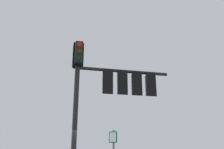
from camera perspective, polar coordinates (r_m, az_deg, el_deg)
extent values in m
cylinder|color=black|center=(9.15, -9.11, -10.93)|extent=(0.20, 0.20, 5.79)
cylinder|color=black|center=(9.96, 2.97, 0.79)|extent=(0.91, 3.93, 0.14)
cube|color=black|center=(10.09, -8.51, 4.04)|extent=(0.35, 0.35, 0.90)
cube|color=black|center=(9.93, -8.43, 4.40)|extent=(0.12, 0.44, 1.04)
cylinder|color=red|center=(10.36, -8.52, 5.25)|extent=(0.07, 0.20, 0.20)
cylinder|color=#3C2703|center=(10.24, -8.60, 3.71)|extent=(0.07, 0.20, 0.20)
cylinder|color=black|center=(10.14, -8.67, 2.13)|extent=(0.07, 0.20, 0.20)
cube|color=black|center=(9.54, -8.19, 5.35)|extent=(0.35, 0.35, 0.90)
cube|color=black|center=(9.69, -8.28, 4.97)|extent=(0.12, 0.44, 1.04)
cylinder|color=red|center=(9.51, -8.01, 7.40)|extent=(0.07, 0.20, 0.20)
cylinder|color=#3C2703|center=(9.39, -8.09, 5.74)|extent=(0.07, 0.20, 0.20)
cylinder|color=black|center=(9.27, -8.17, 4.04)|extent=(0.07, 0.20, 0.20)
cube|color=black|center=(9.62, -1.30, -1.99)|extent=(0.36, 0.36, 0.90)
cube|color=black|center=(9.46, -1.04, -1.72)|extent=(0.14, 0.44, 1.04)
cylinder|color=red|center=(9.86, -1.53, -0.56)|extent=(0.08, 0.20, 0.20)
cylinder|color=#3C2703|center=(9.77, -1.54, -2.24)|extent=(0.08, 0.20, 0.20)
cylinder|color=black|center=(9.70, -1.56, -3.95)|extent=(0.08, 0.20, 0.20)
cube|color=black|center=(9.77, 2.36, -2.22)|extent=(0.35, 0.35, 0.90)
cube|color=black|center=(9.61, 2.60, -1.95)|extent=(0.11, 0.44, 1.04)
cylinder|color=red|center=(10.00, 2.11, -0.81)|extent=(0.06, 0.20, 0.20)
cylinder|color=#3C2703|center=(9.92, 2.13, -2.47)|extent=(0.06, 0.20, 0.20)
cylinder|color=black|center=(9.85, 2.15, -4.15)|extent=(0.06, 0.20, 0.20)
cube|color=black|center=(9.95, 5.89, -2.43)|extent=(0.35, 0.35, 0.90)
cube|color=black|center=(9.80, 6.19, -2.18)|extent=(0.12, 0.44, 1.04)
cylinder|color=red|center=(10.18, 5.55, -1.05)|extent=(0.06, 0.20, 0.20)
cylinder|color=#3C2703|center=(10.10, 5.61, -2.68)|extent=(0.06, 0.20, 0.20)
cylinder|color=black|center=(10.03, 5.66, -4.33)|extent=(0.06, 0.20, 0.20)
cube|color=black|center=(10.17, 9.29, -2.63)|extent=(0.35, 0.35, 0.90)
cube|color=black|center=(10.02, 9.64, -2.38)|extent=(0.12, 0.44, 1.04)
cylinder|color=red|center=(10.40, 8.87, -1.27)|extent=(0.07, 0.20, 0.20)
cylinder|color=#3C2703|center=(10.32, 8.95, -2.87)|extent=(0.07, 0.20, 0.20)
cylinder|color=black|center=(10.25, 9.03, -4.49)|extent=(0.07, 0.20, 0.20)
cube|color=#0C7238|center=(8.04, 0.25, -15.18)|extent=(0.17, 0.28, 0.37)
cube|color=white|center=(8.03, 0.20, -15.17)|extent=(0.12, 0.21, 0.31)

